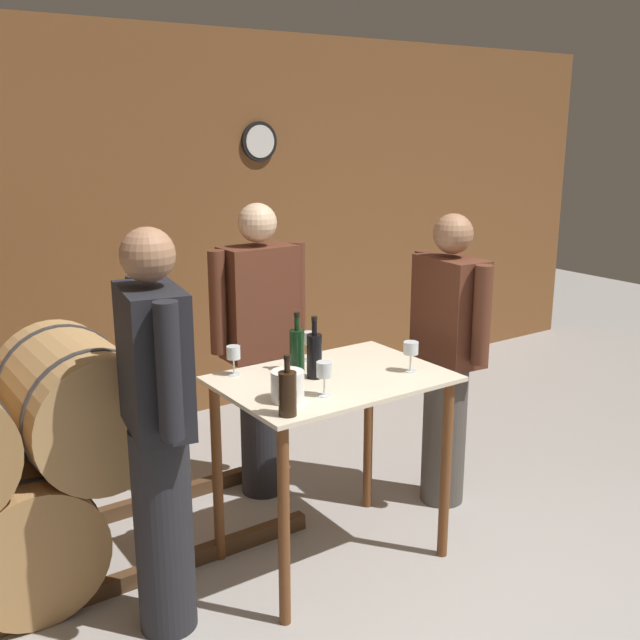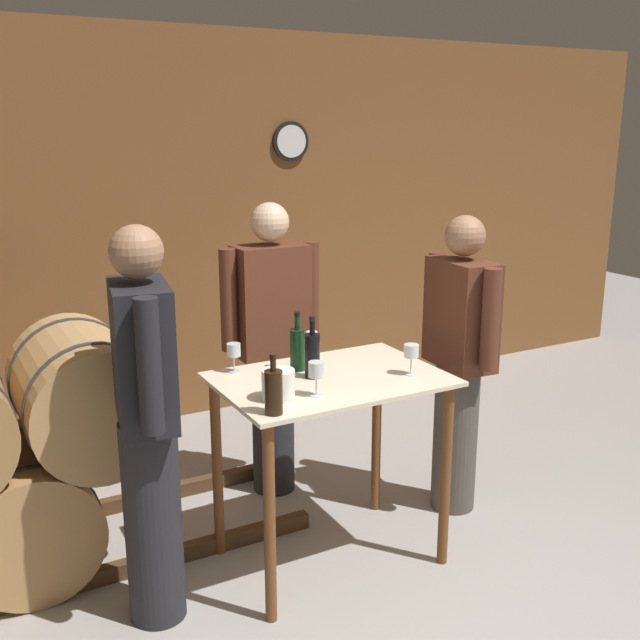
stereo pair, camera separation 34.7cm
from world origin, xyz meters
name	(u,v)px [view 1 (the left image)]	position (x,y,z in m)	size (l,w,h in m)	color
back_wall	(164,232)	(0.00, 3.02, 1.35)	(8.40, 0.08, 2.70)	brown
tasting_table	(332,415)	(-0.11, 0.87, 0.75)	(1.04, 0.72, 0.94)	beige
wine_bottle_far_left	(287,392)	(-0.53, 0.59, 1.03)	(0.07, 0.07, 0.25)	black
wine_bottle_left	(297,349)	(-0.20, 1.04, 1.04)	(0.07, 0.07, 0.29)	black
wine_bottle_center	(314,354)	(-0.19, 0.91, 1.05)	(0.07, 0.07, 0.29)	black
wine_glass_near_left	(233,354)	(-0.47, 1.16, 1.04)	(0.06, 0.06, 0.14)	silver
wine_glass_near_center	(324,371)	(-0.29, 0.69, 1.05)	(0.07, 0.07, 0.15)	silver
wine_glass_near_right	(308,340)	(-0.07, 1.14, 1.04)	(0.06, 0.06, 0.15)	silver
wine_glass_far_side	(411,349)	(0.24, 0.73, 1.04)	(0.07, 0.07, 0.15)	silver
ice_bucket	(288,386)	(-0.45, 0.73, 1.00)	(0.14, 0.14, 0.13)	white
person_host	(158,428)	(-0.98, 0.84, 0.90)	(0.29, 0.58, 1.70)	#232328
person_visitor_with_scarf	(260,345)	(-0.04, 1.66, 0.88)	(0.59, 0.24, 1.66)	#232328
person_visitor_bearded	(448,355)	(0.74, 0.99, 0.86)	(0.25, 0.59, 1.62)	#4C4742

